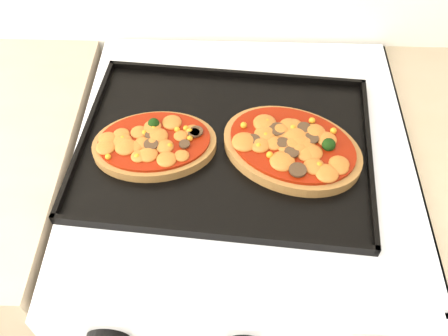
# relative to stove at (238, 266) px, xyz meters

# --- Properties ---
(stove) EXTENTS (0.60, 0.60, 0.91)m
(stove) POSITION_rel_stove_xyz_m (0.00, 0.00, 0.00)
(stove) COLOR white
(stove) RESTS_ON floor
(control_panel) EXTENTS (0.60, 0.02, 0.09)m
(control_panel) POSITION_rel_stove_xyz_m (0.00, -0.31, 0.40)
(control_panel) COLOR white
(control_panel) RESTS_ON stove
(baking_tray) EXTENTS (0.53, 0.41, 0.02)m
(baking_tray) POSITION_rel_stove_xyz_m (-0.03, -0.01, 0.47)
(baking_tray) COLOR black
(baking_tray) RESTS_ON stove
(pizza_left) EXTENTS (0.23, 0.17, 0.03)m
(pizza_left) POSITION_rel_stove_xyz_m (-0.15, -0.02, 0.48)
(pizza_left) COLOR #A9763A
(pizza_left) RESTS_ON baking_tray
(pizza_right) EXTENTS (0.29, 0.26, 0.04)m
(pizza_right) POSITION_rel_stove_xyz_m (0.08, -0.02, 0.48)
(pizza_right) COLOR #A9763A
(pizza_right) RESTS_ON baking_tray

